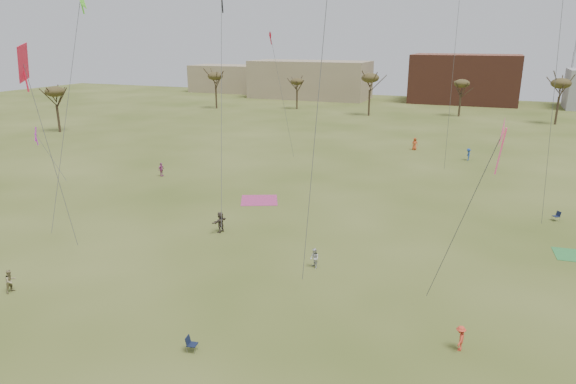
% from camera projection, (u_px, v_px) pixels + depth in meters
% --- Properties ---
extents(ground, '(260.00, 260.00, 0.00)m').
position_uv_depth(ground, '(203.00, 353.00, 26.84)').
color(ground, '#3A4916').
rests_on(ground, ground).
extents(spectator_fore_b, '(0.62, 0.78, 1.53)m').
position_uv_depth(spectator_fore_b, '(11.00, 281.00, 33.11)').
color(spectator_fore_b, '#94895E').
rests_on(spectator_fore_b, ground).
extents(spectator_fore_c, '(0.88, 1.75, 1.80)m').
position_uv_depth(spectator_fore_c, '(221.00, 222.00, 43.35)').
color(spectator_fore_c, '#4F4238').
rests_on(spectator_fore_c, ground).
extents(flyer_mid_b, '(0.58, 0.94, 1.41)m').
position_uv_depth(flyer_mid_b, '(460.00, 338.00, 26.91)').
color(flyer_mid_b, '#DD4029').
rests_on(flyer_mid_b, ground).
extents(spectator_mid_d, '(0.50, 1.00, 1.64)m').
position_uv_depth(spectator_mid_d, '(161.00, 169.00, 61.05)').
color(spectator_mid_d, '#AA4688').
rests_on(spectator_mid_d, ground).
extents(spectator_mid_e, '(0.89, 0.89, 1.46)m').
position_uv_depth(spectator_mid_e, '(314.00, 258.00, 36.62)').
color(spectator_mid_e, silver).
rests_on(spectator_mid_e, ground).
extents(flyer_far_b, '(1.04, 0.87, 1.82)m').
position_uv_depth(flyer_far_b, '(415.00, 144.00, 75.45)').
color(flyer_far_b, '#C84B22').
rests_on(flyer_far_b, ground).
extents(flyer_far_c, '(0.79, 1.15, 1.62)m').
position_uv_depth(flyer_far_c, '(468.00, 154.00, 69.00)').
color(flyer_far_c, navy).
rests_on(flyer_far_c, ground).
extents(blanket_plum, '(4.85, 4.85, 0.03)m').
position_uv_depth(blanket_plum, '(259.00, 200.00, 52.12)').
color(blanket_plum, '#B83875').
rests_on(blanket_plum, ground).
extents(blanket_olive, '(2.86, 2.86, 0.03)m').
position_uv_depth(blanket_olive, '(573.00, 255.00, 38.92)').
color(blanket_olive, '#31873F').
rests_on(blanket_olive, ground).
extents(camp_chair_center, '(0.62, 0.58, 0.87)m').
position_uv_depth(camp_chair_center, '(192.00, 347.00, 26.91)').
color(camp_chair_center, '#121A32').
rests_on(camp_chair_center, ground).
extents(camp_chair_right, '(0.74, 0.73, 0.87)m').
position_uv_depth(camp_chair_right, '(556.00, 218.00, 46.25)').
color(camp_chair_right, '#131A36').
rests_on(camp_chair_right, ground).
extents(tree_line, '(117.44, 49.32, 8.91)m').
position_uv_depth(tree_line, '(407.00, 87.00, 96.07)').
color(tree_line, '#3A2B1E').
rests_on(tree_line, ground).
extents(building_tan, '(32.00, 14.00, 10.00)m').
position_uv_depth(building_tan, '(310.00, 80.00, 140.04)').
color(building_tan, '#937F60').
rests_on(building_tan, ground).
extents(building_brick, '(26.00, 16.00, 12.00)m').
position_uv_depth(building_brick, '(465.00, 79.00, 129.88)').
color(building_brick, brown).
rests_on(building_brick, ground).
extents(building_tan_west, '(20.00, 12.00, 8.00)m').
position_uv_depth(building_tan_west, '(226.00, 78.00, 157.28)').
color(building_tan_west, '#937F60').
rests_on(building_tan_west, ground).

